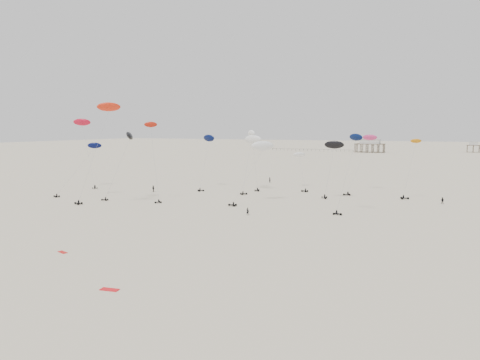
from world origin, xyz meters
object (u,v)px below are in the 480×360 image
at_px(pavilion_main, 370,147).
at_px(spectator_0, 248,215).
at_px(pavilion_small, 473,148).
at_px(rig_7, 84,159).
at_px(rig_3, 332,155).

height_order(pavilion_main, spectator_0, pavilion_main).
bearing_deg(pavilion_main, pavilion_small, 23.20).
bearing_deg(pavilion_main, spectator_0, -87.17).
relative_size(pavilion_main, rig_7, 1.32).
bearing_deg(pavilion_small, rig_7, -110.70).
distance_m(pavilion_main, spectator_0, 265.49).
xyz_separation_m(pavilion_small, rig_7, (-108.28, -286.47, 6.56)).
distance_m(rig_7, spectator_0, 53.08).
xyz_separation_m(pavilion_main, rig_3, (24.15, -234.79, 7.06)).
distance_m(pavilion_small, rig_7, 306.32).
height_order(pavilion_small, rig_7, rig_7).
bearing_deg(pavilion_small, pavilion_main, -156.80).
bearing_deg(rig_3, pavilion_small, -125.29).
relative_size(pavilion_small, spectator_0, 4.78).
distance_m(rig_3, spectator_0, 34.20).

